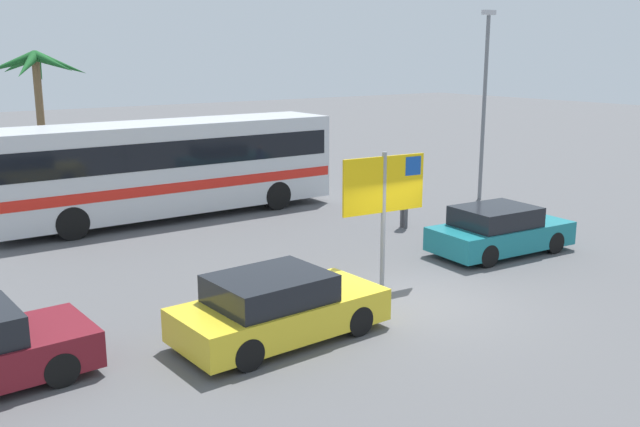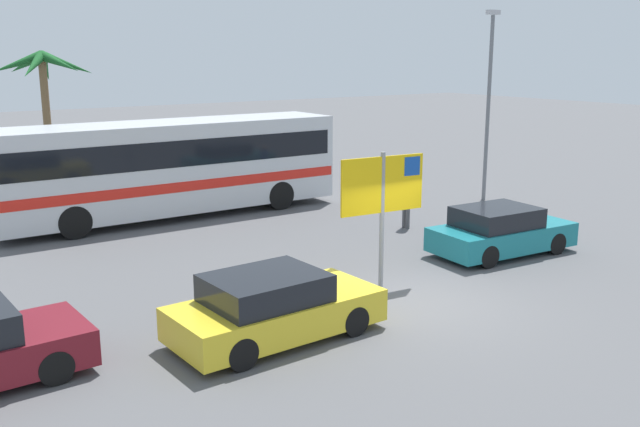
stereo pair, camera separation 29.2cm
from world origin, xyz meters
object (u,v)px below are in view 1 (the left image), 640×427
(car_teal, at_px, (499,231))
(pedestrian_crossing_lot, at_px, (404,197))
(bus_front_coach, at_px, (167,164))
(car_yellow, at_px, (278,308))
(ferry_sign, at_px, (386,190))

(car_teal, xyz_separation_m, pedestrian_crossing_lot, (-0.18, 3.66, 0.35))
(bus_front_coach, xyz_separation_m, car_yellow, (-2.52, -10.90, -1.15))
(bus_front_coach, height_order, car_teal, bus_front_coach)
(pedestrian_crossing_lot, bearing_deg, car_teal, -83.05)
(pedestrian_crossing_lot, bearing_deg, ferry_sign, -132.56)
(bus_front_coach, relative_size, car_yellow, 2.73)
(ferry_sign, xyz_separation_m, car_yellow, (-3.70, -1.22, -1.69))
(car_teal, bearing_deg, bus_front_coach, 124.81)
(bus_front_coach, distance_m, pedestrian_crossing_lot, 7.89)
(ferry_sign, bearing_deg, car_teal, 9.31)
(ferry_sign, relative_size, pedestrian_crossing_lot, 1.91)
(ferry_sign, distance_m, car_teal, 4.72)
(bus_front_coach, relative_size, car_teal, 2.77)
(car_yellow, relative_size, pedestrian_crossing_lot, 2.49)
(ferry_sign, distance_m, car_yellow, 4.25)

